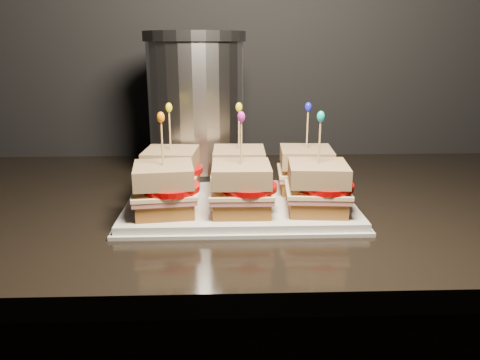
{
  "coord_description": "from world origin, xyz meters",
  "views": [
    {
      "loc": [
        -0.7,
        0.82,
        1.16
      ],
      "look_at": [
        -0.67,
        1.59,
        0.93
      ],
      "focal_mm": 35.0,
      "sensor_mm": 36.0,
      "label": 1
    }
  ],
  "objects": [
    {
      "name": "sandwich_0_bread_bot",
      "position": [
        -0.79,
        1.64,
        0.91
      ],
      "size": [
        0.1,
        0.1,
        0.02
      ],
      "primitive_type": "cube",
      "rotation": [
        0.0,
        0.0,
        -0.08
      ],
      "color": "#573617",
      "rests_on": "platter"
    },
    {
      "name": "sandwich_2_ham",
      "position": [
        -0.55,
        1.64,
        0.92
      ],
      "size": [
        0.1,
        0.1,
        0.01
      ],
      "primitive_type": "cube",
      "rotation": [
        0.0,
        0.0,
        -0.07
      ],
      "color": "#C2625F",
      "rests_on": "sandwich_2_bread_bot"
    },
    {
      "name": "sandwich_5_tomato",
      "position": [
        -0.53,
        1.53,
        0.94
      ],
      "size": [
        0.09,
        0.09,
        0.01
      ],
      "primitive_type": "cylinder",
      "color": "#AD0303",
      "rests_on": "sandwich_5_cheese"
    },
    {
      "name": "sandwich_3_bread_top",
      "position": [
        -0.79,
        1.53,
        0.96
      ],
      "size": [
        0.1,
        0.1,
        0.03
      ],
      "primitive_type": "cube",
      "rotation": [
        0.0,
        0.0,
        0.13
      ],
      "color": "#5B3614",
      "rests_on": "sandwich_3_tomato"
    },
    {
      "name": "sandwich_2_bread_bot",
      "position": [
        -0.55,
        1.64,
        0.91
      ],
      "size": [
        0.1,
        0.1,
        0.02
      ],
      "primitive_type": "cube",
      "rotation": [
        0.0,
        0.0,
        -0.07
      ],
      "color": "#573617",
      "rests_on": "platter"
    },
    {
      "name": "sandwich_3_frill",
      "position": [
        -0.79,
        1.53,
        1.05
      ],
      "size": [
        0.01,
        0.01,
        0.02
      ],
      "primitive_type": "ellipsoid",
      "color": "orange",
      "rests_on": "sandwich_3_pick"
    },
    {
      "name": "sandwich_0_tomato",
      "position": [
        -0.78,
        1.64,
        0.94
      ],
      "size": [
        0.09,
        0.09,
        0.01
      ],
      "primitive_type": "cylinder",
      "color": "#AD0303",
      "rests_on": "sandwich_0_cheese"
    },
    {
      "name": "sandwich_3_pick",
      "position": [
        -0.79,
        1.53,
        1.0
      ],
      "size": [
        0.0,
        0.0,
        0.09
      ],
      "primitive_type": "cylinder",
      "color": "tan",
      "rests_on": "sandwich_3_bread_top"
    },
    {
      "name": "sandwich_0_frill",
      "position": [
        -0.79,
        1.64,
        1.05
      ],
      "size": [
        0.01,
        0.01,
        0.02
      ],
      "primitive_type": "ellipsoid",
      "color": "yellow",
      "rests_on": "sandwich_0_pick"
    },
    {
      "name": "sandwich_1_pick",
      "position": [
        -0.67,
        1.64,
        1.0
      ],
      "size": [
        0.0,
        0.0,
        0.09
      ],
      "primitive_type": "cylinder",
      "color": "tan",
      "rests_on": "sandwich_1_bread_top"
    },
    {
      "name": "sandwich_0_bread_top",
      "position": [
        -0.79,
        1.64,
        0.96
      ],
      "size": [
        0.1,
        0.1,
        0.03
      ],
      "primitive_type": "cube",
      "rotation": [
        0.0,
        0.0,
        -0.08
      ],
      "color": "#5B3614",
      "rests_on": "sandwich_0_tomato"
    },
    {
      "name": "sandwich_3_ham",
      "position": [
        -0.79,
        1.53,
        0.92
      ],
      "size": [
        0.11,
        0.11,
        0.01
      ],
      "primitive_type": "cube",
      "rotation": [
        0.0,
        0.0,
        0.13
      ],
      "color": "#C2625F",
      "rests_on": "sandwich_3_bread_bot"
    },
    {
      "name": "sandwich_2_tomato",
      "position": [
        -0.53,
        1.64,
        0.94
      ],
      "size": [
        0.09,
        0.09,
        0.01
      ],
      "primitive_type": "cylinder",
      "color": "#AD0303",
      "rests_on": "sandwich_2_cheese"
    },
    {
      "name": "sandwich_5_cheese",
      "position": [
        -0.55,
        1.53,
        0.93
      ],
      "size": [
        0.11,
        0.1,
        0.01
      ],
      "primitive_type": "cube",
      "rotation": [
        0.0,
        0.0,
        -0.08
      ],
      "color": "#FDE3A6",
      "rests_on": "sandwich_5_ham"
    },
    {
      "name": "sandwich_1_bread_top",
      "position": [
        -0.67,
        1.64,
        0.96
      ],
      "size": [
        0.09,
        0.09,
        0.03
      ],
      "primitive_type": "cube",
      "rotation": [
        0.0,
        0.0,
        -0.03
      ],
      "color": "#5B3614",
      "rests_on": "sandwich_1_tomato"
    },
    {
      "name": "sandwich_4_frill",
      "position": [
        -0.67,
        1.53,
        1.05
      ],
      "size": [
        0.01,
        0.01,
        0.02
      ],
      "primitive_type": "ellipsoid",
      "color": "#C31EA3",
      "rests_on": "sandwich_4_pick"
    },
    {
      "name": "sandwich_4_ham",
      "position": [
        -0.67,
        1.53,
        0.92
      ],
      "size": [
        0.1,
        0.1,
        0.01
      ],
      "primitive_type": "cube",
      "rotation": [
        0.0,
        0.0,
        -0.01
      ],
      "color": "#C2625F",
      "rests_on": "sandwich_4_bread_bot"
    },
    {
      "name": "appliance_body",
      "position": [
        -0.75,
        1.8,
        1.03
      ],
      "size": [
        0.2,
        0.2,
        0.25
      ],
      "primitive_type": "cylinder",
      "color": "silver",
      "rests_on": "appliance_base"
    },
    {
      "name": "appliance",
      "position": [
        -0.75,
        1.8,
        1.03
      ],
      "size": [
        0.23,
        0.2,
        0.3
      ],
      "primitive_type": null,
      "color": "silver",
      "rests_on": "granite_slab"
    },
    {
      "name": "sandwich_1_bread_bot",
      "position": [
        -0.67,
        1.64,
        0.91
      ],
      "size": [
        0.09,
        0.09,
        0.02
      ],
      "primitive_type": "cube",
      "rotation": [
        0.0,
        0.0,
        -0.03
      ],
      "color": "#573617",
      "rests_on": "platter"
    },
    {
      "name": "sandwich_1_frill",
      "position": [
        -0.67,
        1.64,
        1.05
      ],
      "size": [
        0.01,
        0.01,
        0.02
      ],
      "primitive_type": "ellipsoid",
      "color": "yellow",
      "rests_on": "sandwich_1_pick"
    },
    {
      "name": "sandwich_5_bread_top",
      "position": [
        -0.55,
        1.53,
        0.96
      ],
      "size": [
        0.1,
        0.1,
        0.03
      ],
      "primitive_type": "cube",
      "rotation": [
        0.0,
        0.0,
        -0.08
      ],
      "color": "#5B3614",
      "rests_on": "sandwich_5_tomato"
    },
    {
      "name": "sandwich_5_ham",
      "position": [
        -0.55,
        1.53,
        0.92
      ],
      "size": [
        0.11,
        0.1,
        0.01
      ],
      "primitive_type": "cube",
      "rotation": [
        0.0,
        0.0,
        -0.08
      ],
      "color": "#C2625F",
      "rests_on": "sandwich_5_bread_bot"
    },
    {
      "name": "platter_rim",
      "position": [
        -0.67,
        1.59,
        0.88
      ],
      "size": [
        0.4,
        0.25,
        0.01
      ],
      "primitive_type": "cube",
      "color": "silver",
      "rests_on": "granite_slab"
    },
    {
      "name": "sandwich_5_frill",
      "position": [
        -0.55,
        1.53,
        1.05
      ],
      "size": [
        0.01,
        0.01,
        0.02
      ],
      "primitive_type": "ellipsoid",
      "color": "#05BFAF",
      "rests_on": "sandwich_5_pick"
    },
    {
      "name": "sandwich_0_ham",
      "position": [
        -0.79,
        1.64,
        0.92
      ],
      "size": [
        0.11,
        0.1,
        0.01
      ],
      "primitive_type": "cube",
      "rotation": [
        0.0,
        0.0,
        -0.08
      ],
      "color": "#C2625F",
      "rests_on": "sandwich_0_bread_bot"
    },
    {
      "name": "sandwich_5_bread_bot",
      "position": [
        -0.55,
        1.53,
        0.91
      ],
      "size": [
        0.1,
        0.1,
        0.02
      ],
      "primitive_type": "cube",
      "rotation": [
        0.0,
        0.0,
        -0.08
      ],
      "color": "#573617",
      "rests_on": "platter"
    },
    {
      "name": "sandwich_4_pick",
      "position": [
        -0.67,
        1.53,
        1.0
      ],
      "size": [
        0.0,
        0.0,
        0.09
      ],
      "primitive_type": "cylinder",
      "color": "tan",
      "rests_on": "sandwich_4_bread_top"
    },
    {
      "name": "sandwich_4_bread_bot",
      "position": [
        -0.67,
        1.53,
        0.91
      ],
      "size": [
        0.09,
        0.09,
        0.02
      ],
      "primitive_type": "cube",
      "rotation": [
        0.0,
        0.0,
        -0.01
      ],
      "color": "#573617",
      "rests_on": "platter"
    },
    {
      "name": "sandwich_3_cheese",
      "position": [
        -0.79,
        1.53,
        0.93
      ],
      "size": [
        0.11,
        0.11,
        0.01
      ],
      "primitive_type": "cube",
      "rotation": [
        0.0,
        0.0,
        0.13
      ],
      "color": "#FDE3A6",
      "rests_on": "sandwich_3_ham"
    },
    {
      "name": "sandwich_4_cheese",
      "position": [
        -0.67,
        1.53,
        0.93
      ],
      "size": [
        0.1,
        0.1,
        0.01
      ],
      "primitive_type": "cube",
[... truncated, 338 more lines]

